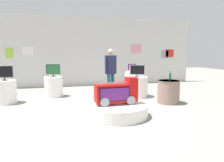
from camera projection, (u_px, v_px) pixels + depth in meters
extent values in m
plane|color=gray|center=(100.00, 113.00, 5.83)|extent=(30.00, 30.00, 0.00)
cube|color=silver|center=(77.00, 52.00, 10.48)|extent=(12.41, 0.10, 3.39)
cube|color=gray|center=(165.00, 54.00, 11.72)|extent=(0.41, 0.02, 0.42)
cube|color=red|center=(170.00, 53.00, 11.79)|extent=(0.49, 0.02, 0.41)
cube|color=pink|center=(136.00, 49.00, 11.23)|extent=(0.55, 0.02, 0.44)
cube|color=white|center=(28.00, 51.00, 9.80)|extent=(0.50, 0.02, 0.42)
cube|color=#9ECC33|center=(9.00, 53.00, 9.60)|extent=(0.32, 0.02, 0.43)
cylinder|color=white|center=(116.00, 110.00, 5.54)|extent=(1.67, 1.67, 0.31)
cylinder|color=gray|center=(103.00, 101.00, 5.41)|extent=(0.24, 0.42, 0.23)
cylinder|color=gray|center=(128.00, 99.00, 5.61)|extent=(0.24, 0.42, 0.23)
cube|color=#B70F0F|center=(116.00, 93.00, 5.48)|extent=(1.10, 0.39, 0.46)
cube|color=#B70F0F|center=(131.00, 80.00, 5.57)|extent=(0.25, 0.37, 0.16)
cube|color=black|center=(115.00, 94.00, 5.28)|extent=(0.78, 0.03, 0.35)
cube|color=#561E6B|center=(115.00, 94.00, 5.28)|extent=(0.74, 0.04, 0.31)
cube|color=#B2B2B7|center=(116.00, 83.00, 5.45)|extent=(0.87, 0.05, 0.02)
cylinder|color=white|center=(6.00, 92.00, 6.90)|extent=(0.69, 0.69, 0.75)
cylinder|color=black|center=(5.00, 80.00, 6.85)|extent=(0.17, 0.17, 0.02)
cylinder|color=black|center=(5.00, 79.00, 6.84)|extent=(0.04, 0.04, 0.08)
cube|color=black|center=(4.00, 72.00, 6.81)|extent=(0.52, 0.08, 0.36)
cube|color=black|center=(4.00, 72.00, 6.79)|extent=(0.48, 0.05, 0.33)
cylinder|color=white|center=(132.00, 80.00, 9.90)|extent=(0.64, 0.64, 0.75)
cylinder|color=black|center=(132.00, 72.00, 9.85)|extent=(0.21, 0.21, 0.02)
cylinder|color=black|center=(132.00, 71.00, 9.84)|extent=(0.04, 0.04, 0.07)
cube|color=silver|center=(132.00, 67.00, 9.82)|extent=(0.49, 0.11, 0.31)
cube|color=#561E6B|center=(132.00, 67.00, 9.80)|extent=(0.45, 0.08, 0.28)
cylinder|color=white|center=(137.00, 87.00, 7.97)|extent=(0.83, 0.83, 0.75)
cylinder|color=black|center=(137.00, 76.00, 7.92)|extent=(0.16, 0.16, 0.02)
cylinder|color=black|center=(137.00, 75.00, 7.92)|extent=(0.04, 0.04, 0.05)
cube|color=silver|center=(137.00, 70.00, 7.89)|extent=(0.54, 0.21, 0.37)
cube|color=black|center=(137.00, 70.00, 7.87)|extent=(0.49, 0.18, 0.33)
cylinder|color=white|center=(54.00, 87.00, 7.99)|extent=(0.68, 0.68, 0.75)
cylinder|color=black|center=(53.00, 76.00, 7.94)|extent=(0.19, 0.19, 0.02)
cylinder|color=black|center=(53.00, 75.00, 7.94)|extent=(0.04, 0.04, 0.08)
cube|color=black|center=(53.00, 69.00, 7.91)|extent=(0.51, 0.18, 0.36)
cube|color=#1E5B2D|center=(53.00, 69.00, 7.89)|extent=(0.46, 0.14, 0.32)
cylinder|color=gray|center=(168.00, 92.00, 6.94)|extent=(0.71, 0.71, 0.75)
cylinder|color=gray|center=(169.00, 81.00, 6.89)|extent=(0.73, 0.73, 0.02)
cylinder|color=#195926|center=(170.00, 77.00, 6.87)|extent=(0.07, 0.07, 0.23)
cylinder|color=#195926|center=(170.00, 72.00, 6.84)|extent=(0.03, 0.03, 0.08)
cylinder|color=#194751|center=(109.00, 87.00, 7.47)|extent=(0.12, 0.12, 0.90)
cylinder|color=#194751|center=(113.00, 86.00, 7.62)|extent=(0.12, 0.12, 0.90)
cube|color=#1E233F|center=(111.00, 65.00, 7.44)|extent=(0.43, 0.37, 0.65)
sphere|color=tan|center=(111.00, 52.00, 7.38)|extent=(0.20, 0.20, 0.20)
cylinder|color=#1E233F|center=(106.00, 64.00, 7.26)|extent=(0.08, 0.08, 0.58)
cylinder|color=#1E233F|center=(115.00, 63.00, 7.61)|extent=(0.08, 0.08, 0.58)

